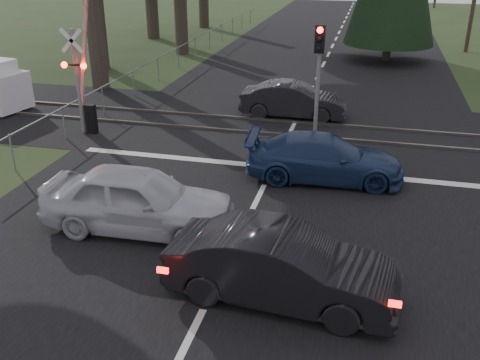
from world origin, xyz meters
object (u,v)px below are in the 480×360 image
(dark_hatchback, at_px, (282,267))
(blue_sedan, at_px, (325,158))
(silver_car, at_px, (138,200))
(traffic_signal_center, at_px, (319,64))
(dark_car_far, at_px, (293,100))
(crossing_signal, at_px, (83,79))

(dark_hatchback, distance_m, blue_sedan, 6.14)
(blue_sedan, bearing_deg, silver_car, 130.51)
(traffic_signal_center, xyz_separation_m, blue_sedan, (0.64, -3.01, -2.13))
(dark_car_far, bearing_deg, blue_sedan, -163.43)
(crossing_signal, relative_size, silver_car, 1.47)
(crossing_signal, height_order, dark_hatchback, crossing_signal)
(silver_car, bearing_deg, crossing_signal, 35.46)
(crossing_signal, distance_m, blue_sedan, 9.27)
(dark_hatchback, bearing_deg, crossing_signal, 50.69)
(traffic_signal_center, height_order, dark_hatchback, traffic_signal_center)
(traffic_signal_center, bearing_deg, blue_sedan, -78.00)
(dark_hatchback, bearing_deg, silver_car, 67.33)
(traffic_signal_center, bearing_deg, crossing_signal, -173.85)
(dark_hatchback, height_order, blue_sedan, dark_hatchback)
(dark_hatchback, xyz_separation_m, dark_car_far, (-1.61, 12.05, -0.06))
(blue_sedan, bearing_deg, dark_car_far, 12.71)
(blue_sedan, bearing_deg, traffic_signal_center, 7.44)
(dark_hatchback, bearing_deg, blue_sedan, 2.05)
(dark_hatchback, xyz_separation_m, blue_sedan, (0.24, 6.13, -0.07))
(silver_car, bearing_deg, blue_sedan, -46.75)
(blue_sedan, relative_size, dark_car_far, 1.10)
(dark_hatchback, relative_size, silver_car, 0.97)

